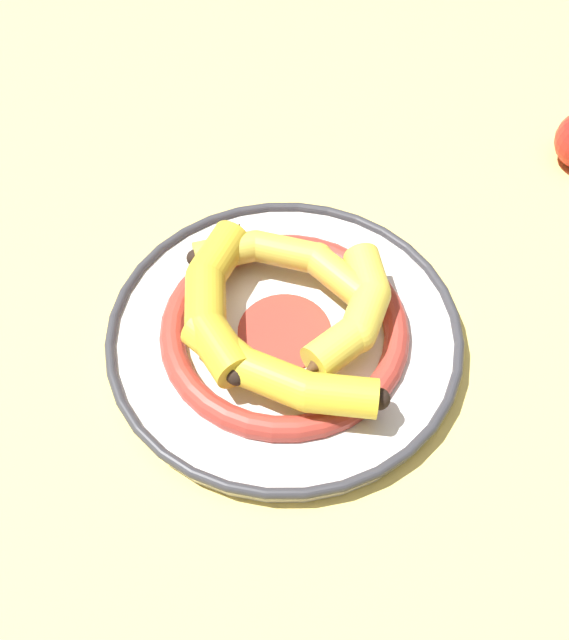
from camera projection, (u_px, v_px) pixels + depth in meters
name	position (u px, v px, depth m)	size (l,w,h in m)	color
ground_plane	(328.00, 360.00, 0.73)	(2.80, 2.80, 0.00)	#E5CC6B
decorative_bowl	(284.00, 333.00, 0.73)	(0.35, 0.35, 0.03)	white
banana_a	(286.00, 260.00, 0.74)	(0.11, 0.18, 0.03)	gold
banana_b	(214.00, 297.00, 0.71)	(0.20, 0.07, 0.04)	gold
banana_c	(273.00, 372.00, 0.66)	(0.13, 0.19, 0.04)	yellow
banana_d	(356.00, 314.00, 0.70)	(0.15, 0.10, 0.04)	yellow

